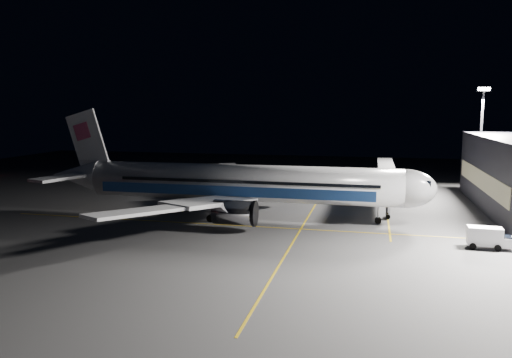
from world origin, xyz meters
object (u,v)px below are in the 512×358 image
Objects in this scene: baggage_tug at (268,191)px; safety_cone_c at (230,202)px; airliner at (235,183)px; safety_cone_a at (214,207)px; floodlight_mast_north at (481,130)px; service_truck at (489,237)px; safety_cone_b at (245,209)px; jet_bridge at (387,176)px.

safety_cone_c is at bearing -94.59° from baggage_tug.
safety_cone_c is (-3.68, 9.52, -4.83)m from airliner.
baggage_tug is at bearing 68.54° from safety_cone_a.
baggage_tug is (-40.13, -12.24, -11.66)m from floodlight_mast_north.
service_truck is at bearing -22.33° from baggage_tug.
service_truck is 42.15m from safety_cone_a.
airliner reaches higher than safety_cone_b.
floodlight_mast_north is at bearing 37.91° from airliner.
safety_cone_c is at bearing -153.34° from floodlight_mast_north.
baggage_tug is 16.39m from safety_cone_a.
airliner is 29.31m from jet_bridge.
floodlight_mast_north is 55.04m from safety_cone_a.
safety_cone_a is 0.87× the size of safety_cone_c.
safety_cone_c is (-4.17, 5.52, 0.02)m from safety_cone_b.
baggage_tug is at bearing 65.69° from safety_cone_c.
jet_bridge reaches higher than baggage_tug.
jet_bridge reaches higher than safety_cone_a.
safety_cone_c is at bearing 74.71° from safety_cone_a.
service_truck is 7.78× the size of safety_cone_c.
floodlight_mast_north reaches higher than airliner.
safety_cone_c reaches higher than safety_cone_b.
service_truck is (-6.71, -42.40, -10.99)m from floodlight_mast_north.
service_truck reaches higher than safety_cone_a.
jet_bridge is 30.79m from service_truck.
jet_bridge is at bearing -142.26° from floodlight_mast_north.
floodlight_mast_north reaches higher than safety_cone_b.
service_truck is at bearing -16.85° from airliner.
airliner is 11.91× the size of service_truck.
baggage_tug reaches higher than safety_cone_b.
baggage_tug is 11.23m from safety_cone_c.
baggage_tug is (-22.13, 1.69, -3.87)m from jet_bridge.
airliner is at bearing -141.96° from jet_bridge.
floodlight_mast_north is (41.08, 31.99, 7.21)m from airliner.
baggage_tug reaches higher than safety_cone_a.
safety_cone_a is 5.21m from safety_cone_c.
floodlight_mast_north is 43.54m from baggage_tug.
floodlight_mast_north is at bearing 37.74° from jet_bridge.
floodlight_mast_north is at bearing 30.79° from safety_cone_a.
safety_cone_a is (-28.12, -13.56, -4.29)m from jet_bridge.
baggage_tug is at bearing 88.37° from safety_cone_b.
airliner reaches higher than safety_cone_c.
baggage_tug is (-33.42, 30.16, -0.67)m from service_truck.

